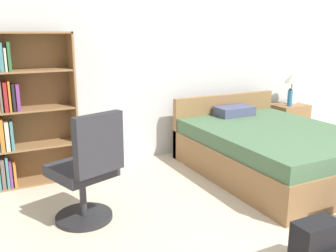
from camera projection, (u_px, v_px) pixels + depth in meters
wall_back at (176, 58)px, 4.95m from camera, size 9.00×0.06×2.60m
bookshelf at (19, 111)px, 3.96m from camera, size 0.91×0.29×1.64m
bed at (270, 149)px, 4.43m from camera, size 1.58×2.09×0.80m
office_chair at (88, 172)px, 3.19m from camera, size 0.62×0.68×1.01m
nightstand at (287, 123)px, 5.71m from camera, size 0.51×0.46×0.57m
table_lamp at (292, 80)px, 5.60m from camera, size 0.23×0.23×0.46m
water_bottle at (290, 98)px, 5.47m from camera, size 0.07×0.07×0.26m
backpack_black at (316, 248)px, 2.60m from camera, size 0.33×0.24×0.37m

